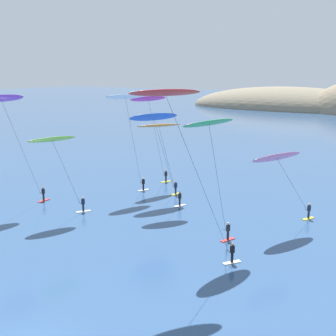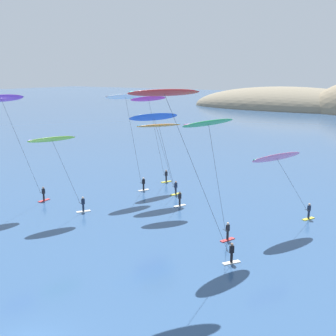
{
  "view_description": "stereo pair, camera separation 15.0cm",
  "coord_description": "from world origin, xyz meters",
  "px_view_note": "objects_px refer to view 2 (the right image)",
  "views": [
    {
      "loc": [
        17.13,
        -12.34,
        14.89
      ],
      "look_at": [
        -7.07,
        25.15,
        4.61
      ],
      "focal_mm": 45.0,
      "sensor_mm": 36.0,
      "label": 1
    },
    {
      "loc": [
        17.26,
        -12.26,
        14.89
      ],
      "look_at": [
        -7.07,
        25.15,
        4.61
      ],
      "focal_mm": 45.0,
      "sensor_mm": 36.0,
      "label": 2
    }
  ],
  "objects_px": {
    "kitesurfer_white": "(127,104)",
    "kitesurfer_red": "(171,109)",
    "kitesurfer_pink": "(279,161)",
    "kitesurfer_magenta": "(150,106)",
    "kitesurfer_blue": "(155,122)",
    "kitesurfer_green": "(210,131)",
    "kitesurfer_lime": "(55,145)",
    "kitesurfer_orange": "(160,132)",
    "kitesurfer_purple": "(5,107)"
  },
  "relations": [
    {
      "from": "kitesurfer_blue",
      "to": "kitesurfer_white",
      "type": "bearing_deg",
      "value": -175.83
    },
    {
      "from": "kitesurfer_white",
      "to": "kitesurfer_lime",
      "type": "relative_size",
      "value": 1.43
    },
    {
      "from": "kitesurfer_lime",
      "to": "kitesurfer_orange",
      "type": "height_order",
      "value": "kitesurfer_orange"
    },
    {
      "from": "kitesurfer_pink",
      "to": "kitesurfer_magenta",
      "type": "relative_size",
      "value": 0.74
    },
    {
      "from": "kitesurfer_lime",
      "to": "kitesurfer_pink",
      "type": "relative_size",
      "value": 0.99
    },
    {
      "from": "kitesurfer_purple",
      "to": "kitesurfer_lime",
      "type": "bearing_deg",
      "value": 4.62
    },
    {
      "from": "kitesurfer_orange",
      "to": "kitesurfer_blue",
      "type": "bearing_deg",
      "value": 132.53
    },
    {
      "from": "kitesurfer_magenta",
      "to": "kitesurfer_orange",
      "type": "relative_size",
      "value": 1.24
    },
    {
      "from": "kitesurfer_red",
      "to": "kitesurfer_blue",
      "type": "height_order",
      "value": "kitesurfer_red"
    },
    {
      "from": "kitesurfer_white",
      "to": "kitesurfer_orange",
      "type": "bearing_deg",
      "value": -22.44
    },
    {
      "from": "kitesurfer_green",
      "to": "kitesurfer_orange",
      "type": "xyz_separation_m",
      "value": [
        -9.44,
        6.82,
        -1.57
      ]
    },
    {
      "from": "kitesurfer_white",
      "to": "kitesurfer_red",
      "type": "xyz_separation_m",
      "value": [
        16.02,
        -15.26,
        1.27
      ]
    },
    {
      "from": "kitesurfer_white",
      "to": "kitesurfer_magenta",
      "type": "height_order",
      "value": "kitesurfer_white"
    },
    {
      "from": "kitesurfer_white",
      "to": "kitesurfer_lime",
      "type": "height_order",
      "value": "kitesurfer_white"
    },
    {
      "from": "kitesurfer_white",
      "to": "kitesurfer_pink",
      "type": "bearing_deg",
      "value": -5.56
    },
    {
      "from": "kitesurfer_blue",
      "to": "kitesurfer_lime",
      "type": "xyz_separation_m",
      "value": [
        -4.66,
        -11.11,
        -1.58
      ]
    },
    {
      "from": "kitesurfer_lime",
      "to": "kitesurfer_red",
      "type": "bearing_deg",
      "value": -14.77
    },
    {
      "from": "kitesurfer_lime",
      "to": "kitesurfer_pink",
      "type": "height_order",
      "value": "kitesurfer_lime"
    },
    {
      "from": "kitesurfer_pink",
      "to": "kitesurfer_white",
      "type": "bearing_deg",
      "value": 174.44
    },
    {
      "from": "kitesurfer_white",
      "to": "kitesurfer_blue",
      "type": "height_order",
      "value": "kitesurfer_white"
    },
    {
      "from": "kitesurfer_magenta",
      "to": "kitesurfer_purple",
      "type": "bearing_deg",
      "value": -115.46
    },
    {
      "from": "kitesurfer_red",
      "to": "kitesurfer_lime",
      "type": "height_order",
      "value": "kitesurfer_red"
    },
    {
      "from": "kitesurfer_pink",
      "to": "kitesurfer_magenta",
      "type": "xyz_separation_m",
      "value": [
        -19.35,
        6.52,
        3.89
      ]
    },
    {
      "from": "kitesurfer_red",
      "to": "kitesurfer_blue",
      "type": "bearing_deg",
      "value": 127.99
    },
    {
      "from": "kitesurfer_green",
      "to": "kitesurfer_white",
      "type": "bearing_deg",
      "value": 149.27
    },
    {
      "from": "kitesurfer_orange",
      "to": "kitesurfer_lime",
      "type": "bearing_deg",
      "value": -132.7
    },
    {
      "from": "kitesurfer_red",
      "to": "kitesurfer_lime",
      "type": "relative_size",
      "value": 1.6
    },
    {
      "from": "kitesurfer_blue",
      "to": "kitesurfer_pink",
      "type": "bearing_deg",
      "value": -7.96
    },
    {
      "from": "kitesurfer_blue",
      "to": "kitesurfer_magenta",
      "type": "xyz_separation_m",
      "value": [
        -3.8,
        4.34,
        1.39
      ]
    },
    {
      "from": "kitesurfer_red",
      "to": "kitesurfer_lime",
      "type": "bearing_deg",
      "value": 165.23
    },
    {
      "from": "kitesurfer_blue",
      "to": "kitesurfer_purple",
      "type": "xyz_separation_m",
      "value": [
        -11.42,
        -11.66,
        2.02
      ]
    },
    {
      "from": "kitesurfer_purple",
      "to": "kitesurfer_orange",
      "type": "xyz_separation_m",
      "value": [
        14.21,
        8.62,
        -2.61
      ]
    },
    {
      "from": "kitesurfer_purple",
      "to": "kitesurfer_green",
      "type": "xyz_separation_m",
      "value": [
        23.64,
        1.8,
        -1.05
      ]
    },
    {
      "from": "kitesurfer_red",
      "to": "kitesurfer_pink",
      "type": "height_order",
      "value": "kitesurfer_red"
    },
    {
      "from": "kitesurfer_red",
      "to": "kitesurfer_blue",
      "type": "relative_size",
      "value": 1.34
    },
    {
      "from": "kitesurfer_lime",
      "to": "kitesurfer_green",
      "type": "bearing_deg",
      "value": 4.25
    },
    {
      "from": "kitesurfer_blue",
      "to": "kitesurfer_orange",
      "type": "xyz_separation_m",
      "value": [
        2.79,
        -3.04,
        -0.59
      ]
    },
    {
      "from": "kitesurfer_white",
      "to": "kitesurfer_magenta",
      "type": "relative_size",
      "value": 1.04
    },
    {
      "from": "kitesurfer_pink",
      "to": "kitesurfer_blue",
      "type": "bearing_deg",
      "value": 172.04
    },
    {
      "from": "kitesurfer_green",
      "to": "kitesurfer_magenta",
      "type": "distance_m",
      "value": 21.42
    },
    {
      "from": "kitesurfer_green",
      "to": "kitesurfer_orange",
      "type": "height_order",
      "value": "kitesurfer_green"
    },
    {
      "from": "kitesurfer_white",
      "to": "kitesurfer_green",
      "type": "xyz_separation_m",
      "value": [
        16.11,
        -9.58,
        -0.91
      ]
    },
    {
      "from": "kitesurfer_purple",
      "to": "kitesurfer_lime",
      "type": "xyz_separation_m",
      "value": [
        6.76,
        0.55,
        -3.6
      ]
    },
    {
      "from": "kitesurfer_blue",
      "to": "kitesurfer_green",
      "type": "xyz_separation_m",
      "value": [
        12.22,
        -9.86,
        0.98
      ]
    },
    {
      "from": "kitesurfer_blue",
      "to": "kitesurfer_lime",
      "type": "height_order",
      "value": "kitesurfer_blue"
    },
    {
      "from": "kitesurfer_blue",
      "to": "kitesurfer_pink",
      "type": "xyz_separation_m",
      "value": [
        15.55,
        -2.17,
        -2.5
      ]
    },
    {
      "from": "kitesurfer_red",
      "to": "kitesurfer_white",
      "type": "bearing_deg",
      "value": 136.4
    },
    {
      "from": "kitesurfer_blue",
      "to": "kitesurfer_red",
      "type": "bearing_deg",
      "value": -52.01
    },
    {
      "from": "kitesurfer_red",
      "to": "kitesurfer_purple",
      "type": "distance_m",
      "value": 23.9
    },
    {
      "from": "kitesurfer_orange",
      "to": "kitesurfer_green",
      "type": "bearing_deg",
      "value": -35.86
    }
  ]
}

